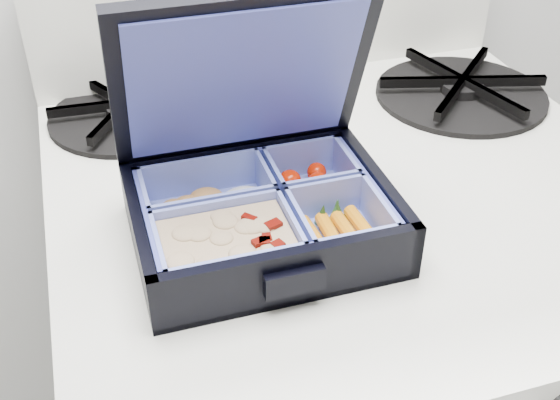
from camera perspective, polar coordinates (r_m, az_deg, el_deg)
name	(u,v)px	position (r m, az deg, el deg)	size (l,w,h in m)	color
bento_box	(262,217)	(0.57, -1.47, -1.37)	(0.21, 0.16, 0.05)	black
burner_grate	(462,86)	(0.83, 14.58, 8.98)	(0.19, 0.19, 0.03)	black
burner_grate_rear	(127,110)	(0.78, -12.33, 7.13)	(0.17, 0.17, 0.02)	black
fork	(258,164)	(0.68, -1.84, 2.97)	(0.03, 0.20, 0.01)	#B0AFB8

